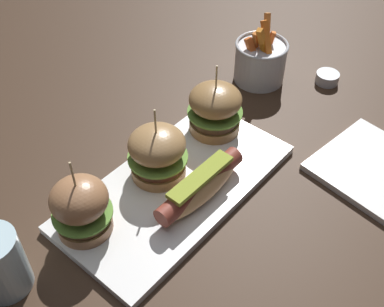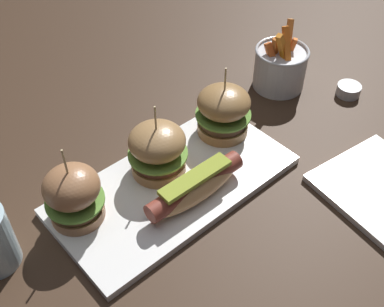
{
  "view_description": "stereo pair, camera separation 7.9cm",
  "coord_description": "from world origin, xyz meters",
  "px_view_note": "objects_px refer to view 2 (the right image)",
  "views": [
    {
      "loc": [
        -0.39,
        -0.37,
        0.61
      ],
      "look_at": [
        0.04,
        0.0,
        0.05
      ],
      "focal_mm": 44.95,
      "sensor_mm": 36.0,
      "label": 1
    },
    {
      "loc": [
        -0.33,
        -0.42,
        0.61
      ],
      "look_at": [
        0.04,
        0.0,
        0.05
      ],
      "focal_mm": 44.95,
      "sensor_mm": 36.0,
      "label": 2
    }
  ],
  "objects_px": {
    "platter_main": "(174,185)",
    "slider_right": "(223,111)",
    "slider_left": "(73,194)",
    "hot_dog": "(195,187)",
    "sauce_ramekin": "(349,90)",
    "slider_center": "(159,149)",
    "side_plate": "(382,188)",
    "fries_bucket": "(280,67)"
  },
  "relations": [
    {
      "from": "hot_dog",
      "to": "slider_left",
      "type": "height_order",
      "value": "slider_left"
    },
    {
      "from": "hot_dog",
      "to": "sauce_ramekin",
      "type": "relative_size",
      "value": 3.74
    },
    {
      "from": "sauce_ramekin",
      "to": "slider_center",
      "type": "bearing_deg",
      "value": 169.44
    },
    {
      "from": "slider_center",
      "to": "fries_bucket",
      "type": "height_order",
      "value": "slider_center"
    },
    {
      "from": "slider_left",
      "to": "slider_center",
      "type": "distance_m",
      "value": 0.16
    },
    {
      "from": "platter_main",
      "to": "side_plate",
      "type": "distance_m",
      "value": 0.35
    },
    {
      "from": "hot_dog",
      "to": "slider_left",
      "type": "distance_m",
      "value": 0.19
    },
    {
      "from": "platter_main",
      "to": "slider_left",
      "type": "xyz_separation_m",
      "value": [
        -0.16,
        0.05,
        0.06
      ]
    },
    {
      "from": "hot_dog",
      "to": "slider_left",
      "type": "bearing_deg",
      "value": 150.1
    },
    {
      "from": "slider_left",
      "to": "side_plate",
      "type": "relative_size",
      "value": 0.77
    },
    {
      "from": "slider_right",
      "to": "side_plate",
      "type": "bearing_deg",
      "value": -69.1
    },
    {
      "from": "slider_left",
      "to": "slider_right",
      "type": "relative_size",
      "value": 1.02
    },
    {
      "from": "platter_main",
      "to": "side_plate",
      "type": "bearing_deg",
      "value": -42.71
    },
    {
      "from": "slider_left",
      "to": "platter_main",
      "type": "bearing_deg",
      "value": -16.2
    },
    {
      "from": "fries_bucket",
      "to": "slider_right",
      "type": "bearing_deg",
      "value": -169.33
    },
    {
      "from": "slider_right",
      "to": "sauce_ramekin",
      "type": "xyz_separation_m",
      "value": [
        0.28,
        -0.08,
        -0.05
      ]
    },
    {
      "from": "hot_dog",
      "to": "platter_main",
      "type": "bearing_deg",
      "value": 96.59
    },
    {
      "from": "slider_left",
      "to": "sauce_ramekin",
      "type": "height_order",
      "value": "slider_left"
    },
    {
      "from": "sauce_ramekin",
      "to": "slider_right",
      "type": "bearing_deg",
      "value": 164.33
    },
    {
      "from": "slider_center",
      "to": "fries_bucket",
      "type": "relative_size",
      "value": 0.97
    },
    {
      "from": "slider_right",
      "to": "side_plate",
      "type": "height_order",
      "value": "slider_right"
    },
    {
      "from": "hot_dog",
      "to": "sauce_ramekin",
      "type": "bearing_deg",
      "value": 0.86
    },
    {
      "from": "sauce_ramekin",
      "to": "slider_left",
      "type": "bearing_deg",
      "value": 171.68
    },
    {
      "from": "fries_bucket",
      "to": "slider_center",
      "type": "bearing_deg",
      "value": -173.93
    },
    {
      "from": "hot_dog",
      "to": "fries_bucket",
      "type": "distance_m",
      "value": 0.37
    },
    {
      "from": "slider_center",
      "to": "side_plate",
      "type": "distance_m",
      "value": 0.38
    },
    {
      "from": "sauce_ramekin",
      "to": "side_plate",
      "type": "xyz_separation_m",
      "value": [
        -0.18,
        -0.19,
        -0.01
      ]
    },
    {
      "from": "slider_center",
      "to": "slider_right",
      "type": "height_order",
      "value": "slider_right"
    },
    {
      "from": "side_plate",
      "to": "slider_center",
      "type": "bearing_deg",
      "value": 132.56
    },
    {
      "from": "slider_left",
      "to": "side_plate",
      "type": "xyz_separation_m",
      "value": [
        0.41,
        -0.28,
        -0.06
      ]
    },
    {
      "from": "platter_main",
      "to": "slider_center",
      "type": "xyz_separation_m",
      "value": [
        0.0,
        0.04,
        0.05
      ]
    },
    {
      "from": "platter_main",
      "to": "side_plate",
      "type": "xyz_separation_m",
      "value": [
        0.25,
        -0.24,
        -0.0
      ]
    },
    {
      "from": "slider_center",
      "to": "side_plate",
      "type": "bearing_deg",
      "value": -47.44
    },
    {
      "from": "platter_main",
      "to": "slider_center",
      "type": "bearing_deg",
      "value": 86.29
    },
    {
      "from": "slider_center",
      "to": "side_plate",
      "type": "relative_size",
      "value": 0.74
    },
    {
      "from": "fries_bucket",
      "to": "side_plate",
      "type": "relative_size",
      "value": 0.76
    },
    {
      "from": "platter_main",
      "to": "slider_left",
      "type": "height_order",
      "value": "slider_left"
    },
    {
      "from": "platter_main",
      "to": "slider_right",
      "type": "relative_size",
      "value": 2.94
    },
    {
      "from": "slider_right",
      "to": "fries_bucket",
      "type": "distance_m",
      "value": 0.2
    },
    {
      "from": "hot_dog",
      "to": "slider_center",
      "type": "xyz_separation_m",
      "value": [
        -0.0,
        0.09,
        0.02
      ]
    },
    {
      "from": "platter_main",
      "to": "slider_right",
      "type": "height_order",
      "value": "slider_right"
    },
    {
      "from": "hot_dog",
      "to": "sauce_ramekin",
      "type": "distance_m",
      "value": 0.43
    }
  ]
}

